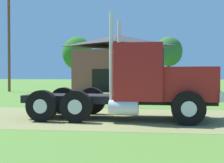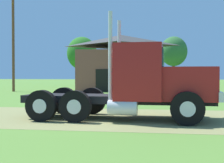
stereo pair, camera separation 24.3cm
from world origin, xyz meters
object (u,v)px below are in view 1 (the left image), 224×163
shed_building (117,64)px  visitor_far_side (162,89)px  truck_foreground_white (144,84)px  utility_pole_near (9,42)px

shed_building → visitor_far_side: bearing=-74.7°
visitor_far_side → shed_building: shed_building is taller
visitor_far_side → shed_building: 16.18m
truck_foreground_white → shed_building: bearing=99.0°
utility_pole_near → shed_building: bearing=21.1°
truck_foreground_white → visitor_far_side: (0.84, 5.90, -0.46)m
truck_foreground_white → utility_pole_near: utility_pole_near is taller
truck_foreground_white → utility_pole_near: bearing=128.0°
shed_building → utility_pole_near: 11.14m
truck_foreground_white → visitor_far_side: size_ratio=4.56×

